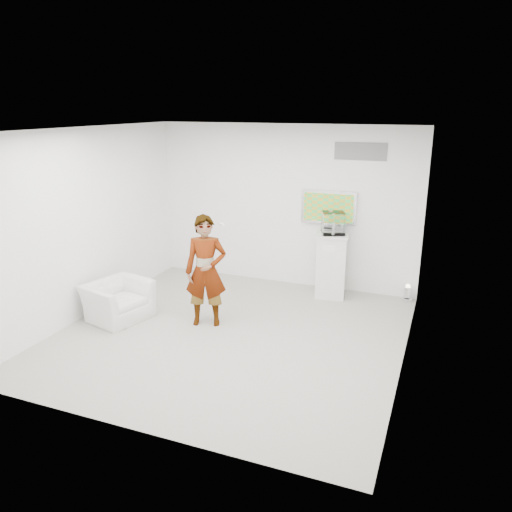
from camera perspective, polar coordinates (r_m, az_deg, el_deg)
name	(u,v)px	position (r m, az deg, el deg)	size (l,w,h in m)	color
room	(230,238)	(7.11, -3.03, 2.06)	(5.01, 5.01, 3.00)	#A5A197
tv	(329,207)	(9.10, 8.32, 5.53)	(1.00, 0.08, 0.60)	silver
logo_decal	(360,151)	(8.90, 11.85, 11.61)	(0.90, 0.02, 0.30)	slate
person	(206,271)	(7.69, -5.75, -1.73)	(0.64, 0.42, 1.75)	silver
armchair	(118,301)	(8.34, -15.51, -4.93)	(0.94, 0.82, 0.61)	silver
pedestal	(331,265)	(8.99, 8.59, -1.04)	(0.56, 0.56, 1.16)	silver
floor_uplight	(407,293)	(9.18, 16.91, -4.07)	(0.19, 0.19, 0.29)	white
vitrine	(333,223)	(8.78, 8.81, 3.74)	(0.38, 0.38, 0.38)	silver
console	(333,228)	(8.81, 8.78, 3.17)	(0.05, 0.15, 0.20)	silver
wii_remote	(222,225)	(7.62, -3.90, 3.60)	(0.03, 0.13, 0.03)	silver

